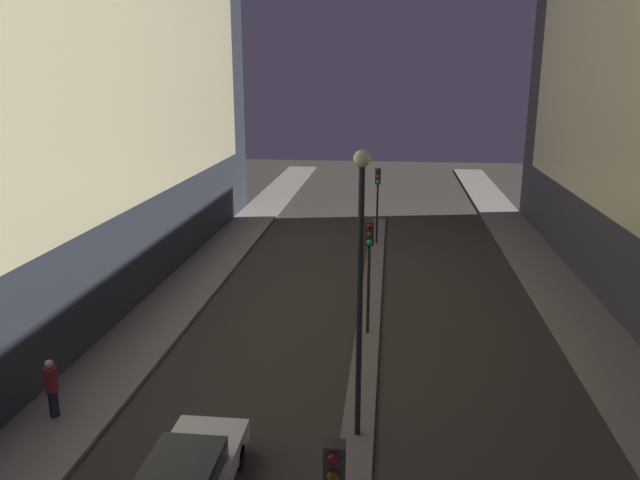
# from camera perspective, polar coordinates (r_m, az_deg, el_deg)

# --- Properties ---
(median_strip) EXTENTS (0.92, 35.74, 0.12)m
(median_strip) POSITION_cam_1_polar(r_m,az_deg,el_deg) (26.03, 4.50, -7.11)
(median_strip) COLOR #66605B
(median_strip) RESTS_ON ground
(traffic_light_mid) EXTENTS (0.32, 0.42, 4.43)m
(traffic_light_mid) POSITION_cam_1_polar(r_m,az_deg,el_deg) (23.35, 4.51, -1.11)
(traffic_light_mid) COLOR black
(traffic_light_mid) RESTS_ON median_strip
(traffic_light_far) EXTENTS (0.32, 0.42, 4.43)m
(traffic_light_far) POSITION_cam_1_polar(r_m,az_deg,el_deg) (36.12, 5.30, 4.69)
(traffic_light_far) COLOR black
(traffic_light_far) RESTS_ON median_strip
(street_lamp) EXTENTS (0.44, 0.44, 7.92)m
(street_lamp) POSITION_cam_1_polar(r_m,az_deg,el_deg) (16.15, 3.71, -2.14)
(street_lamp) COLOR black
(street_lamp) RESTS_ON median_strip
(car_left_lane) EXTENTS (1.89, 4.75, 1.40)m
(car_left_lane) POSITION_cam_1_polar(r_m,az_deg,el_deg) (15.87, -12.11, -20.57)
(car_left_lane) COLOR silver
(car_left_lane) RESTS_ON ground
(pedestrian_on_left_sidewalk) EXTENTS (0.37, 0.37, 1.78)m
(pedestrian_on_left_sidewalk) POSITION_cam_1_polar(r_m,az_deg,el_deg) (20.09, -23.33, -12.21)
(pedestrian_on_left_sidewalk) COLOR black
(pedestrian_on_left_sidewalk) RESTS_ON sidewalk_left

